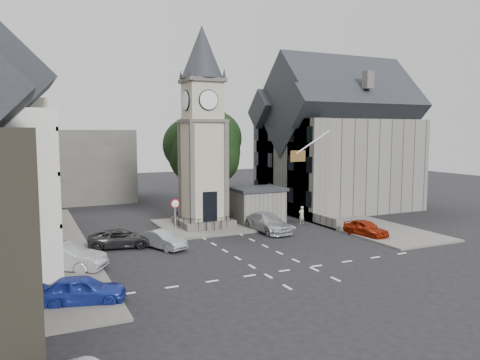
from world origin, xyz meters
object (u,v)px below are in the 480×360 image
car_west_blue (82,290)px  clock_tower (203,128)px  car_east_red (366,228)px  pedestrian (302,215)px  stone_shelter (258,205)px

car_west_blue → clock_tower: bearing=-24.1°
car_east_red → pedestrian: 6.33m
clock_tower → pedestrian: clock_tower is taller
clock_tower → car_east_red: (9.81, -8.52, -7.50)m
stone_shelter → car_east_red: stone_shelter is taller
car_west_blue → pedestrian: bearing=-44.4°
clock_tower → pedestrian: size_ratio=10.61×
clock_tower → stone_shelter: (4.80, -0.49, -6.57)m
clock_tower → car_east_red: size_ratio=4.46×
clock_tower → stone_shelter: clock_tower is taller
clock_tower → car_west_blue: bearing=-128.7°
stone_shelter → car_east_red: size_ratio=1.18×
car_west_blue → car_east_red: (21.00, 5.47, -0.05)m
car_west_blue → car_east_red: 21.70m
clock_tower → car_east_red: bearing=-41.0°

